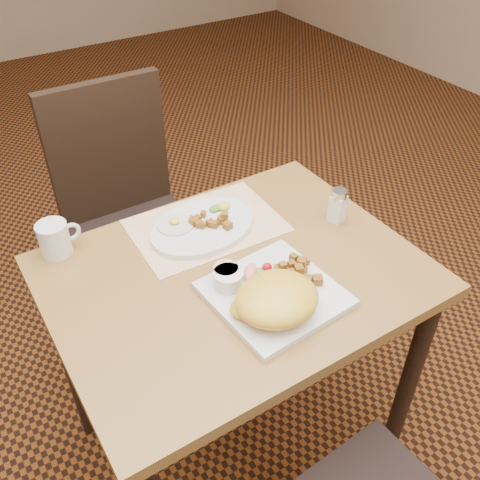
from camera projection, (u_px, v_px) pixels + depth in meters
name	position (u px, v px, depth m)	size (l,w,h in m)	color
ground	(237.00, 437.00, 1.79)	(8.00, 8.00, 0.00)	black
table	(236.00, 302.00, 1.39)	(0.90, 0.70, 0.75)	olive
chair_far	(128.00, 209.00, 1.89)	(0.42, 0.43, 0.97)	black
placemat	(206.00, 226.00, 1.47)	(0.40, 0.28, 0.00)	white
plate_square	(274.00, 294.00, 1.25)	(0.28, 0.28, 0.02)	silver
plate_oval	(203.00, 227.00, 1.45)	(0.30, 0.23, 0.02)	silver
hollandaise_mound	(276.00, 299.00, 1.18)	(0.20, 0.17, 0.07)	yellow
ramekin	(228.00, 278.00, 1.25)	(0.07, 0.08, 0.04)	silver
garnish_sq	(256.00, 271.00, 1.29)	(0.09, 0.06, 0.03)	#387223
fried_egg	(175.00, 224.00, 1.44)	(0.10, 0.10, 0.02)	white
garnish_ov	(221.00, 207.00, 1.49)	(0.07, 0.05, 0.02)	#387223
salt_shaker	(338.00, 205.00, 1.46)	(0.05, 0.05, 0.10)	white
coffee_mug	(55.00, 238.00, 1.35)	(0.11, 0.08, 0.09)	silver
home_fries_sq	(298.00, 272.00, 1.28)	(0.10, 0.11, 0.04)	#935B17
home_fries_ov	(211.00, 221.00, 1.44)	(0.10, 0.10, 0.03)	#935B17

